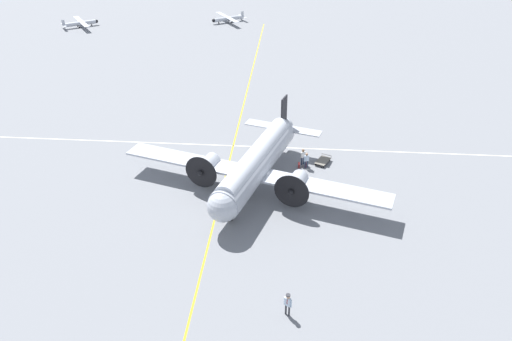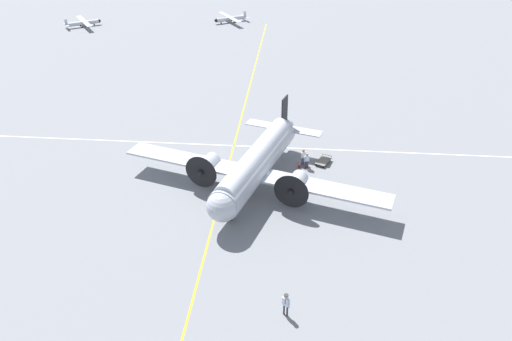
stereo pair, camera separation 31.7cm
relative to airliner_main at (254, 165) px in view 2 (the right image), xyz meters
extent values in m
plane|color=slate|center=(0.45, -0.14, -2.64)|extent=(300.00, 300.00, 0.00)
cube|color=gold|center=(0.45, 3.05, -2.64)|extent=(120.00, 0.16, 0.01)
cube|color=silver|center=(8.60, -0.14, -2.64)|extent=(0.16, 120.00, 0.01)
cylinder|color=#ADB2BC|center=(0.45, -0.14, -0.15)|extent=(15.04, 7.01, 2.78)
cylinder|color=silver|center=(0.45, -0.14, 0.61)|extent=(14.10, 6.00, 1.95)
sphere|color=#ADB2BC|center=(-6.66, 2.04, -0.15)|extent=(2.64, 2.64, 2.64)
cylinder|color=#ADB2BC|center=(7.57, -2.32, -0.01)|extent=(3.22, 2.31, 1.53)
cube|color=black|center=(8.09, -2.48, 1.94)|extent=(1.60, 0.61, 3.20)
cube|color=#ADB2BC|center=(7.91, -2.42, 0.13)|extent=(3.82, 8.37, 0.10)
cube|color=#ADB2BC|center=(-0.59, 0.18, -0.50)|extent=(9.85, 25.51, 0.20)
cylinder|color=#ADB2BC|center=(-2.12, -3.96, -0.48)|extent=(2.88, 2.21, 1.53)
cylinder|color=black|center=(-3.46, -3.56, -0.48)|extent=(0.98, 3.09, 3.21)
sphere|color=black|center=(-3.58, -3.52, -0.48)|extent=(0.54, 0.54, 0.54)
cylinder|color=#ADB2BC|center=(0.46, 4.47, -0.48)|extent=(2.88, 2.21, 1.53)
cylinder|color=black|center=(-0.87, 4.88, -0.48)|extent=(0.98, 3.09, 3.21)
sphere|color=black|center=(-1.00, 4.92, -0.48)|extent=(0.54, 0.54, 0.54)
cylinder|color=#4C4C51|center=(-1.88, -4.04, -1.59)|extent=(0.18, 0.18, 1.00)
cylinder|color=black|center=(-1.88, -4.04, -2.09)|extent=(1.14, 0.61, 1.10)
cylinder|color=#4C4C51|center=(0.70, 4.40, -1.59)|extent=(0.18, 0.18, 1.00)
cylinder|color=black|center=(0.70, 4.40, -2.09)|extent=(1.14, 0.61, 1.10)
cylinder|color=#4C4C51|center=(-5.10, 1.56, -1.85)|extent=(0.14, 0.14, 0.89)
cylinder|color=black|center=(-5.10, 1.56, -2.29)|extent=(0.72, 0.38, 0.70)
cylinder|color=#2D2D33|center=(-15.64, -3.69, -2.20)|extent=(0.13, 0.13, 0.89)
cylinder|color=#2D2D33|center=(-15.51, -3.46, -2.20)|extent=(0.13, 0.13, 0.89)
cube|color=silver|center=(-15.58, -3.57, -1.42)|extent=(0.39, 0.47, 0.67)
sphere|color=tan|center=(-15.58, -3.57, -0.93)|extent=(0.30, 0.30, 0.30)
cylinder|color=silver|center=(-15.71, -3.80, -1.45)|extent=(0.10, 0.10, 0.64)
cylinder|color=silver|center=(-15.44, -3.34, -1.45)|extent=(0.10, 0.10, 0.64)
cube|color=maroon|center=(-15.67, -3.52, -1.34)|extent=(0.03, 0.05, 0.43)
cylinder|color=#2D2D33|center=(-15.58, -3.57, -0.81)|extent=(0.43, 0.43, 0.07)
cylinder|color=navy|center=(4.44, -5.09, -2.23)|extent=(0.12, 0.12, 0.83)
cylinder|color=navy|center=(4.33, -4.87, -2.23)|extent=(0.12, 0.12, 0.83)
cube|color=silver|center=(4.39, -4.98, -1.50)|extent=(0.35, 0.44, 0.63)
sphere|color=tan|center=(4.39, -4.98, -1.04)|extent=(0.28, 0.28, 0.28)
cylinder|color=silver|center=(4.50, -5.20, -1.53)|extent=(0.10, 0.10, 0.59)
cylinder|color=silver|center=(4.28, -4.76, -1.53)|extent=(0.10, 0.10, 0.59)
cylinder|color=navy|center=(5.16, -4.72, -2.21)|extent=(0.12, 0.12, 0.86)
cylinder|color=navy|center=(5.01, -4.52, -2.21)|extent=(0.12, 0.12, 0.86)
cube|color=white|center=(5.08, -4.62, -1.47)|extent=(0.41, 0.44, 0.64)
sphere|color=#8C6647|center=(5.08, -4.62, -1.00)|extent=(0.29, 0.29, 0.29)
cylinder|color=white|center=(5.24, -4.82, -1.50)|extent=(0.10, 0.10, 0.61)
cylinder|color=white|center=(4.93, -4.42, -1.50)|extent=(0.10, 0.10, 0.61)
cube|color=maroon|center=(4.65, -4.93, -2.39)|extent=(0.48, 0.14, 0.51)
cube|color=#551515|center=(4.65, -4.93, -2.11)|extent=(0.17, 0.10, 0.02)
cube|color=maroon|center=(4.49, -4.25, -2.41)|extent=(0.50, 0.17, 0.47)
cube|color=#551515|center=(4.49, -4.25, -2.15)|extent=(0.18, 0.12, 0.02)
cube|color=#6B665B|center=(5.52, -6.72, -2.34)|extent=(2.26, 1.86, 0.04)
cube|color=#6B665B|center=(6.38, -7.14, -2.10)|extent=(0.52, 1.02, 0.04)
cylinder|color=#6B665B|center=(6.15, -7.61, -2.21)|extent=(0.04, 0.04, 0.22)
cylinder|color=#6B665B|center=(6.61, -6.67, -2.21)|extent=(0.04, 0.04, 0.22)
cylinder|color=black|center=(4.65, -6.79, -2.50)|extent=(0.28, 0.18, 0.28)
cylinder|color=black|center=(5.04, -6.00, -2.50)|extent=(0.28, 0.18, 0.28)
cylinder|color=black|center=(6.00, -7.45, -2.50)|extent=(0.28, 0.18, 0.28)
cylinder|color=black|center=(6.39, -6.65, -2.50)|extent=(0.28, 0.18, 0.28)
cylinder|color=#B7BCC6|center=(61.22, 10.23, -1.91)|extent=(4.05, 5.75, 0.77)
sphere|color=black|center=(59.45, 13.01, -1.91)|extent=(0.70, 0.70, 0.70)
cube|color=#B7BCC6|center=(61.03, 10.52, -1.56)|extent=(8.53, 5.93, 0.08)
cube|color=#B7BCC6|center=(62.89, 7.62, -1.29)|extent=(0.35, 0.51, 1.01)
cube|color=#B7BCC6|center=(62.89, 7.62, -1.79)|extent=(2.87, 2.08, 0.04)
cylinder|color=black|center=(60.01, 12.12, -2.50)|extent=(0.22, 0.28, 0.28)
cylinder|color=#4C4C51|center=(60.01, 12.12, -2.40)|extent=(0.06, 0.06, 0.21)
cylinder|color=black|center=(60.82, 9.55, -2.50)|extent=(0.22, 0.28, 0.28)
cylinder|color=#4C4C51|center=(60.82, 9.55, -2.40)|extent=(0.06, 0.06, 0.21)
cylinder|color=black|center=(62.01, 10.31, -2.50)|extent=(0.22, 0.28, 0.28)
cylinder|color=#4C4C51|center=(62.01, 10.31, -2.40)|extent=(0.06, 0.06, 0.21)
cylinder|color=#B7BCC6|center=(55.22, 38.79, -1.91)|extent=(4.17, 5.51, 0.76)
sphere|color=black|center=(57.08, 36.14, -1.91)|extent=(0.68, 0.68, 0.68)
cube|color=#B7BCC6|center=(55.42, 38.50, -1.57)|extent=(8.16, 6.12, 0.08)
cube|color=#B7BCC6|center=(53.49, 41.27, -1.31)|extent=(0.37, 0.49, 0.98)
cube|color=#B7BCC6|center=(53.49, 41.27, -1.80)|extent=(2.76, 2.13, 0.04)
cylinder|color=black|center=(56.49, 36.98, -2.50)|extent=(0.23, 0.28, 0.28)
cylinder|color=#4C4C51|center=(56.49, 36.98, -2.40)|extent=(0.06, 0.06, 0.21)
cylinder|color=black|center=(55.59, 39.46, -2.50)|extent=(0.23, 0.28, 0.28)
cylinder|color=#4C4C51|center=(55.59, 39.46, -2.40)|extent=(0.06, 0.06, 0.21)
cylinder|color=black|center=(54.46, 38.67, -2.50)|extent=(0.23, 0.28, 0.28)
cylinder|color=#4C4C51|center=(54.46, 38.67, -2.40)|extent=(0.06, 0.06, 0.21)
camera|label=1|loc=(-39.94, -3.36, 23.46)|focal=35.00mm
camera|label=2|loc=(-39.91, -3.68, 23.46)|focal=35.00mm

